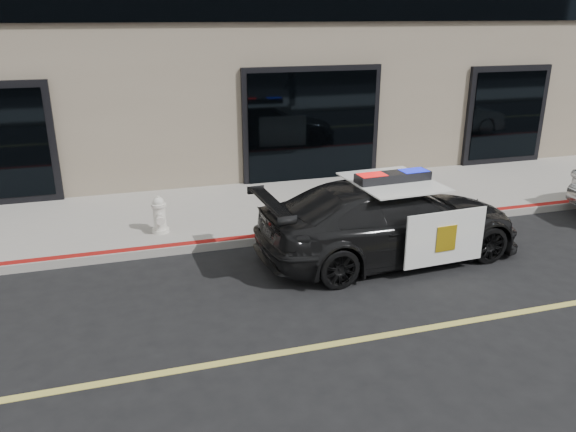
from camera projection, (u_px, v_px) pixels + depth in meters
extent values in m
plane|color=black|center=(532.00, 310.00, 8.09)|extent=(120.00, 120.00, 0.00)
cube|color=gray|center=(377.00, 197.00, 12.79)|extent=(60.00, 3.50, 0.15)
imported|color=black|center=(390.00, 220.00, 9.66)|extent=(2.41, 4.88, 1.36)
cube|color=white|center=(445.00, 238.00, 8.95)|extent=(1.45, 0.11, 0.90)
cube|color=white|center=(385.00, 202.00, 10.67)|extent=(1.45, 0.11, 0.90)
cube|color=white|center=(393.00, 182.00, 9.43)|extent=(1.44, 1.70, 0.02)
cube|color=gold|center=(446.00, 239.00, 8.93)|extent=(0.36, 0.03, 0.43)
cube|color=black|center=(393.00, 177.00, 9.40)|extent=(1.32, 0.41, 0.16)
cube|color=red|center=(372.00, 179.00, 9.27)|extent=(0.47, 0.32, 0.15)
cube|color=#0C19CC|center=(413.00, 174.00, 9.52)|extent=(0.47, 0.32, 0.15)
cylinder|color=silver|center=(161.00, 230.00, 10.56)|extent=(0.32, 0.32, 0.07)
cylinder|color=silver|center=(160.00, 217.00, 10.47)|extent=(0.23, 0.23, 0.45)
cylinder|color=silver|center=(159.00, 205.00, 10.39)|extent=(0.28, 0.28, 0.05)
sphere|color=silver|center=(158.00, 202.00, 10.37)|extent=(0.21, 0.21, 0.21)
cylinder|color=silver|center=(158.00, 198.00, 10.34)|extent=(0.06, 0.06, 0.06)
cylinder|color=silver|center=(159.00, 212.00, 10.59)|extent=(0.12, 0.11, 0.12)
cylinder|color=silver|center=(160.00, 217.00, 10.31)|extent=(0.12, 0.11, 0.12)
cylinder|color=silver|center=(160.00, 220.00, 10.31)|extent=(0.15, 0.13, 0.15)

